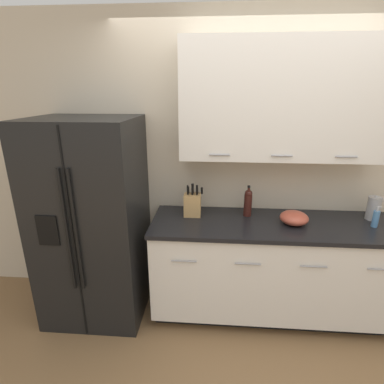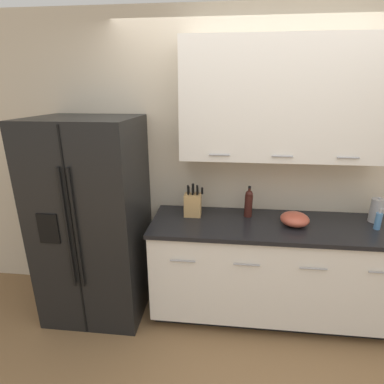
{
  "view_description": "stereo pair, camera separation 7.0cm",
  "coord_description": "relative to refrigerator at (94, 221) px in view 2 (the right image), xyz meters",
  "views": [
    {
      "loc": [
        -0.37,
        -1.48,
        1.95
      ],
      "look_at": [
        -0.55,
        0.86,
        1.15
      ],
      "focal_mm": 28.0,
      "sensor_mm": 36.0,
      "label": 1
    },
    {
      "loc": [
        -0.3,
        -1.47,
        1.95
      ],
      "look_at": [
        -0.55,
        0.86,
        1.15
      ],
      "focal_mm": 28.0,
      "sensor_mm": 36.0,
      "label": 2
    }
  ],
  "objects": [
    {
      "name": "steel_canister",
      "position": [
        2.39,
        0.18,
        0.13
      ],
      "size": [
        0.11,
        0.11,
        0.22
      ],
      "color": "#A3A3A5",
      "rests_on": "counter_unit"
    },
    {
      "name": "knife_block",
      "position": [
        0.85,
        0.14,
        0.13
      ],
      "size": [
        0.16,
        0.11,
        0.29
      ],
      "color": "tan",
      "rests_on": "counter_unit"
    },
    {
      "name": "wall_back",
      "position": [
        1.44,
        0.35,
        0.57
      ],
      "size": [
        10.0,
        0.39,
        2.6
      ],
      "color": "beige",
      "rests_on": "ground_plane"
    },
    {
      "name": "mixing_bowl",
      "position": [
        1.7,
        0.03,
        0.08
      ],
      "size": [
        0.23,
        0.23,
        0.11
      ],
      "color": "#B24C38",
      "rests_on": "counter_unit"
    },
    {
      "name": "counter_unit",
      "position": [
        1.55,
        0.06,
        -0.42
      ],
      "size": [
        2.07,
        0.64,
        0.9
      ],
      "color": "black",
      "rests_on": "ground_plane"
    },
    {
      "name": "soap_dispenser",
      "position": [
        2.34,
        0.03,
        0.1
      ],
      "size": [
        0.05,
        0.05,
        0.18
      ],
      "color": "#4C7FB2",
      "rests_on": "counter_unit"
    },
    {
      "name": "wine_bottle",
      "position": [
        1.33,
        0.18,
        0.15
      ],
      "size": [
        0.07,
        0.07,
        0.28
      ],
      "color": "#3D1914",
      "rests_on": "counter_unit"
    },
    {
      "name": "refrigerator",
      "position": [
        0.0,
        0.0,
        0.0
      ],
      "size": [
        0.84,
        0.75,
        1.75
      ],
      "color": "black",
      "rests_on": "ground_plane"
    }
  ]
}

